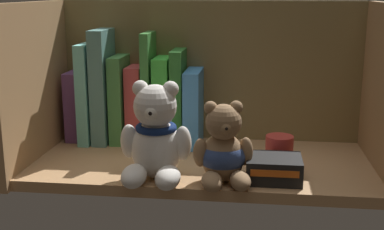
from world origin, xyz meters
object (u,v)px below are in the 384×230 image
object	(u,v)px
book_0	(78,105)
pillar_candle	(279,150)
book_3	(121,98)
book_5	(150,87)
book_8	(195,106)
book_7	(179,96)
book_6	(164,100)
teddy_bear_smaller	(223,151)
book_1	(91,91)
teddy_bear_larger	(155,138)
book_2	(105,85)
small_product_box	(274,169)
book_4	(137,103)

from	to	relation	value
book_0	pillar_candle	size ratio (longest dim) A/B	2.68
book_3	book_5	bearing A→B (deg)	0.00
book_8	book_7	bearing A→B (deg)	180.00
book_6	teddy_bear_smaller	distance (cm)	27.82
book_5	book_1	bearing A→B (deg)	180.00
book_5	teddy_bear_larger	distance (cm)	24.41
book_3	pillar_candle	distance (cm)	36.87
book_5	book_2	bearing A→B (deg)	180.00
book_0	small_product_box	xyz separation A→B (cm)	(42.61, -21.34, -5.45)
book_0	book_1	xyz separation A→B (cm)	(3.27, 0.00, 3.16)
book_3	book_8	xyz separation A→B (cm)	(16.18, 0.00, -1.30)
book_1	small_product_box	xyz separation A→B (cm)	(39.34, -21.34, -8.60)
book_3	pillar_candle	xyz separation A→B (cm)	(33.89, -12.94, -6.54)
book_1	book_8	bearing A→B (deg)	0.00
book_3	book_2	bearing A→B (deg)	180.00
book_1	teddy_bear_larger	bearing A→B (deg)	-51.15
teddy_bear_smaller	book_2	bearing A→B (deg)	139.31
book_4	book_5	size ratio (longest dim) A/B	0.69
book_4	book_1	bearing A→B (deg)	180.00
pillar_candle	book_4	bearing A→B (deg)	156.93
book_1	teddy_bear_larger	xyz separation A→B (cm)	(18.79, -23.33, -3.28)
book_1	book_2	distance (cm)	3.57
teddy_bear_smaller	small_product_box	size ratio (longest dim) A/B	1.50
book_4	book_8	distance (cm)	12.69
book_1	book_8	world-z (taller)	book_1
book_0	teddy_bear_larger	bearing A→B (deg)	-46.60
book_7	small_product_box	size ratio (longest dim) A/B	2.13
book_3	pillar_candle	size ratio (longest dim) A/B	3.33
teddy_bear_larger	pillar_candle	size ratio (longest dim) A/B	3.09
book_8	small_product_box	bearing A→B (deg)	-52.32
book_3	book_7	bearing A→B (deg)	0.00
book_2	pillar_candle	distance (cm)	40.59
book_3	book_8	distance (cm)	16.24
book_6	small_product_box	bearing A→B (deg)	-42.65
book_6	book_8	distance (cm)	6.80
book_0	teddy_bear_larger	world-z (taller)	teddy_bear_larger
book_4	small_product_box	world-z (taller)	book_4
book_2	teddy_bear_larger	size ratio (longest dim) A/B	1.40
book_0	book_2	xyz separation A→B (cm)	(6.52, 0.00, 4.63)
book_6	book_8	xyz separation A→B (cm)	(6.69, 0.00, -1.21)
book_2	book_6	distance (cm)	13.25
book_4	small_product_box	size ratio (longest dim) A/B	1.73
book_6	pillar_candle	size ratio (longest dim) A/B	3.30
teddy_bear_smaller	pillar_candle	size ratio (longest dim) A/B	2.54
book_2	book_5	world-z (taller)	book_2
book_0	book_6	xyz separation A→B (cm)	(19.44, 0.00, 1.73)
book_4	book_7	size ratio (longest dim) A/B	0.82
book_2	book_7	world-z (taller)	book_2
book_0	book_4	bearing A→B (deg)	0.00
book_1	small_product_box	bearing A→B (deg)	-28.48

